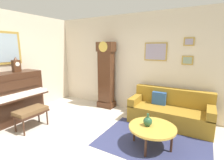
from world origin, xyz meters
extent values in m
cube|color=beige|center=(0.00, 0.00, -0.05)|extent=(6.40, 6.00, 0.10)
cube|color=beige|center=(0.00, 2.40, 1.40)|extent=(5.30, 0.10, 2.80)
cube|color=#B28E3D|center=(1.55, 2.33, 1.55)|extent=(0.26, 0.03, 0.22)
cube|color=gray|center=(1.55, 2.32, 1.55)|extent=(0.20, 0.01, 0.16)
cube|color=#B28E3D|center=(0.75, 2.33, 1.75)|extent=(0.60, 0.03, 0.48)
cube|color=#998EA8|center=(0.75, 2.32, 1.75)|extent=(0.54, 0.01, 0.42)
cube|color=#B28E3D|center=(1.55, 2.33, 2.00)|extent=(0.24, 0.03, 0.20)
cube|color=#998EA8|center=(1.55, 2.32, 2.00)|extent=(0.18, 0.01, 0.14)
cube|color=navy|center=(1.18, 0.89, 0.00)|extent=(2.10, 1.50, 0.01)
cube|color=#3D2316|center=(-2.25, 0.06, 0.62)|extent=(0.60, 1.44, 1.25)
cube|color=#3D2316|center=(-1.82, 0.06, 0.68)|extent=(0.28, 1.38, 0.04)
cube|color=white|center=(-1.82, 0.06, 0.74)|extent=(0.26, 1.32, 0.08)
cube|color=#3D2316|center=(-1.93, 0.06, 0.98)|extent=(0.03, 1.20, 0.20)
cube|color=#3D2316|center=(-1.44, 0.04, 0.38)|extent=(0.42, 0.70, 0.04)
cube|color=brown|center=(-1.44, 0.04, 0.44)|extent=(0.40, 0.68, 0.08)
cylinder|color=#3D2316|center=(-1.28, -0.26, 0.18)|extent=(0.04, 0.04, 0.36)
cylinder|color=#3D2316|center=(-1.28, 0.34, 0.18)|extent=(0.04, 0.04, 0.36)
cylinder|color=#3D2316|center=(-1.60, -0.26, 0.18)|extent=(0.04, 0.04, 0.36)
cylinder|color=#3D2316|center=(-1.60, 0.34, 0.18)|extent=(0.04, 0.04, 0.36)
cube|color=#4C2B19|center=(-0.68, 2.12, 0.09)|extent=(0.52, 0.34, 0.18)
cube|color=#4C2B19|center=(-0.68, 2.12, 0.89)|extent=(0.44, 0.28, 1.78)
cube|color=#4C2B19|center=(-0.68, 2.12, 1.88)|extent=(0.52, 0.32, 0.28)
cylinder|color=gold|center=(-0.68, 1.96, 1.88)|extent=(0.30, 0.02, 0.30)
cylinder|color=gold|center=(-0.68, 2.07, 0.95)|extent=(0.03, 0.03, 0.70)
cube|color=olive|center=(1.29, 1.85, 0.21)|extent=(1.90, 0.80, 0.42)
cube|color=olive|center=(1.29, 2.15, 0.62)|extent=(1.90, 0.20, 0.44)
cube|color=olive|center=(0.43, 1.85, 0.50)|extent=(0.18, 0.80, 0.20)
cube|color=olive|center=(2.15, 1.85, 0.50)|extent=(0.18, 0.80, 0.20)
cube|color=#2D5699|center=(0.99, 1.99, 0.58)|extent=(0.34, 0.12, 0.32)
cylinder|color=gold|center=(1.20, 0.73, 0.39)|extent=(0.88, 0.88, 0.04)
torus|color=#3D2316|center=(1.20, 0.73, 0.39)|extent=(0.88, 0.88, 0.04)
cylinder|color=#3D2316|center=(1.20, 1.09, 0.18)|extent=(0.04, 0.04, 0.37)
cylinder|color=#3D2316|center=(1.56, 0.73, 0.18)|extent=(0.04, 0.04, 0.37)
cylinder|color=#3D2316|center=(1.20, 0.37, 0.18)|extent=(0.04, 0.04, 0.37)
cylinder|color=#3D2316|center=(0.84, 0.73, 0.18)|extent=(0.04, 0.04, 0.37)
cube|color=#4C2B19|center=(-2.23, 0.28, 1.40)|extent=(0.12, 0.18, 0.30)
cylinder|color=white|center=(-2.17, 0.28, 1.45)|extent=(0.01, 0.11, 0.11)
cone|color=#4C2B19|center=(-2.23, 0.28, 1.59)|extent=(0.10, 0.10, 0.08)
cylinder|color=#234C33|center=(1.11, 0.71, 0.42)|extent=(0.09, 0.09, 0.01)
sphere|color=#285638|center=(1.11, 0.71, 0.49)|extent=(0.17, 0.17, 0.17)
cylinder|color=#285638|center=(1.11, 0.71, 0.61)|extent=(0.04, 0.04, 0.08)
camera|label=1|loc=(1.97, -2.12, 1.87)|focal=26.39mm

